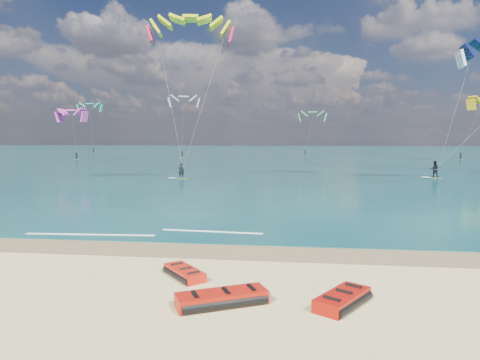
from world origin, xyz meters
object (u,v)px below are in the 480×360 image
packed_kite_left (222,305)px  packed_kite_mid (184,277)px  kitesurfer_main (186,93)px  kitesurfer_far (472,102)px  packed_kite_right (342,306)px

packed_kite_left → packed_kite_mid: size_ratio=1.39×
kitesurfer_main → kitesurfer_far: 28.99m
packed_kite_left → kitesurfer_main: kitesurfer_main is taller
packed_kite_mid → kitesurfer_far: kitesurfer_far is taller
kitesurfer_main → kitesurfer_far: (28.72, 3.80, -0.90)m
packed_kite_left → packed_kite_right: packed_kite_left is taller
packed_kite_left → kitesurfer_far: size_ratio=0.17×
packed_kite_right → kitesurfer_far: 39.54m
packed_kite_left → packed_kite_right: bearing=-20.6°
kitesurfer_main → kitesurfer_far: size_ratio=1.11×
packed_kite_right → kitesurfer_far: kitesurfer_far is taller
packed_kite_right → kitesurfer_main: 34.54m
packed_kite_left → kitesurfer_main: bearing=79.3°
packed_kite_mid → packed_kite_right: 5.17m
kitesurfer_main → packed_kite_right: bearing=-66.4°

